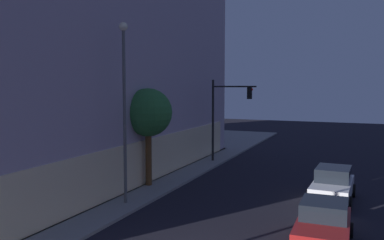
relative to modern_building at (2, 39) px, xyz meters
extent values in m
cube|color=#4C4C51|center=(0.00, 0.04, -9.49)|extent=(29.42, 25.04, 0.15)
cube|color=beige|center=(0.00, -12.08, -8.07)|extent=(26.11, 0.60, 2.68)
cube|color=#AF9CAE|center=(0.00, 0.04, -1.49)|extent=(29.02, 24.64, 15.84)
cylinder|color=black|center=(8.05, -13.48, -6.19)|extent=(0.18, 0.18, 6.45)
cylinder|color=black|center=(8.02, -15.23, -3.50)|extent=(0.20, 3.51, 0.12)
cube|color=black|center=(7.99, -16.46, -4.00)|extent=(0.33, 0.33, 0.90)
sphere|color=red|center=(7.99, -16.64, -3.72)|extent=(0.18, 0.18, 0.18)
cylinder|color=#595959|center=(-4.78, -13.42, -5.04)|extent=(0.16, 0.16, 8.75)
sphere|color=#F9EFC6|center=(-4.78, -13.42, -0.51)|extent=(0.44, 0.44, 0.44)
cylinder|color=brown|center=(-1.07, -12.70, -7.79)|extent=(0.38, 0.38, 3.25)
sphere|color=#2B6B32|center=(-1.07, -12.70, -5.02)|extent=(2.88, 2.88, 2.88)
cube|color=maroon|center=(-6.30, -23.24, -8.90)|extent=(4.22, 1.97, 0.72)
cube|color=black|center=(-5.99, -23.23, -8.22)|extent=(1.96, 1.75, 0.64)
cylinder|color=black|center=(-4.99, -24.17, -9.26)|extent=(0.62, 0.25, 0.62)
cylinder|color=black|center=(-5.02, -22.26, -9.26)|extent=(0.62, 0.25, 0.62)
cube|color=silver|center=(0.17, -23.12, -8.85)|extent=(4.47, 2.05, 0.71)
cube|color=black|center=(0.50, -23.13, -8.14)|extent=(2.24, 1.78, 0.70)
cube|color=#F9F4CC|center=(-2.00, -23.61, -8.85)|extent=(0.13, 0.20, 0.12)
cube|color=#F9F4CC|center=(-1.96, -22.47, -8.85)|extent=(0.13, 0.20, 0.12)
cylinder|color=black|center=(-1.23, -24.02, -9.21)|extent=(0.72, 0.27, 0.72)
cylinder|color=black|center=(-1.16, -22.12, -9.21)|extent=(0.72, 0.27, 0.72)
cylinder|color=black|center=(1.50, -24.12, -9.21)|extent=(0.72, 0.27, 0.72)
cylinder|color=black|center=(1.57, -22.23, -9.21)|extent=(0.72, 0.27, 0.72)
camera|label=1|loc=(-22.21, -24.53, -3.43)|focal=37.97mm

